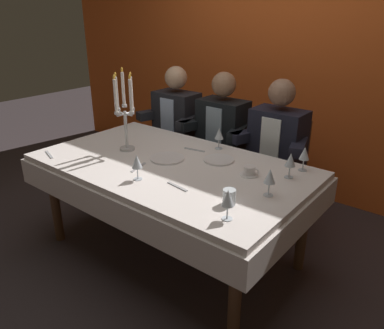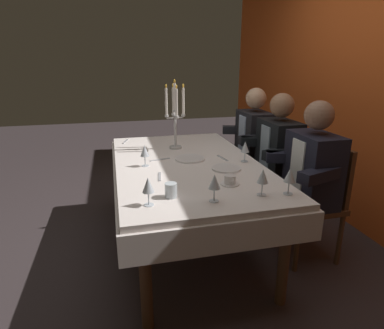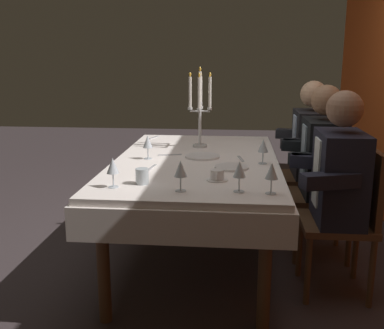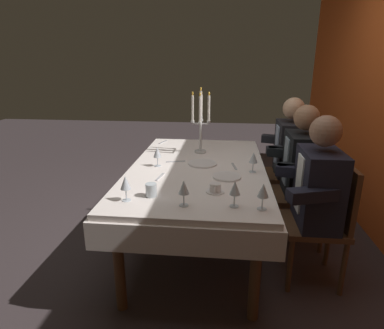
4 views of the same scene
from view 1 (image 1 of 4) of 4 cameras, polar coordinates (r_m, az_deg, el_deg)
The scene contains 21 objects.
ground_plane at distance 2.99m, azimuth -2.99°, elevation -13.01°, with size 12.00×12.00×0.00m, color #382F30.
back_wall at distance 3.85m, azimuth 13.91°, elevation 16.14°, with size 6.00×0.12×2.70m, color #E55B21.
dining_table at distance 2.68m, azimuth -3.25°, elevation -2.10°, with size 1.94×1.14×0.74m.
candelabra at distance 2.82m, azimuth -10.08°, elevation 7.77°, with size 0.19×0.19×0.61m.
dinner_plate_0 at distance 2.69m, azimuth -3.73°, elevation 0.94°, with size 0.24×0.24×0.01m, color white.
dinner_plate_1 at distance 2.66m, azimuth 4.06°, elevation 0.71°, with size 0.22×0.22×0.01m, color white.
wine_glass_0 at distance 2.86m, azimuth 4.09°, elevation 4.59°, with size 0.07×0.07×0.16m.
wine_glass_1 at distance 2.57m, azimuth 16.55°, elevation 1.51°, with size 0.07×0.07×0.16m.
wine_glass_2 at distance 1.90m, azimuth 5.41°, elevation -5.13°, with size 0.07×0.07×0.16m.
wine_glass_3 at distance 2.35m, azimuth -8.29°, elevation 0.37°, with size 0.07×0.07×0.16m.
wine_glass_4 at distance 2.17m, azimuth 11.61°, elevation -1.81°, with size 0.07×0.07×0.16m.
wine_glass_5 at distance 2.43m, azimuth 14.59°, elevation 0.61°, with size 0.07×0.07×0.16m.
water_tumbler_0 at distance 2.07m, azimuth 5.61°, elevation -4.86°, with size 0.07×0.07×0.09m, color silver.
coffee_cup_0 at distance 2.45m, azimuth 8.66°, elevation -0.99°, with size 0.13×0.12×0.06m.
fork_0 at distance 2.96m, azimuth -20.69°, elevation 1.42°, with size 0.17×0.02×0.01m, color #B7B7BC.
spoon_1 at distance 2.27m, azimuth -2.21°, elevation -3.32°, with size 0.17×0.02×0.01m, color #B7B7BC.
fork_2 at distance 2.86m, azimuth 0.36°, elevation 2.24°, with size 0.17×0.02×0.01m, color #B7B7BC.
fork_3 at distance 2.57m, azimuth -8.05°, elevation -0.42°, with size 0.17×0.02×0.01m, color #B7B7BC.
seated_diner_0 at distance 3.70m, azimuth -2.27°, elevation 6.82°, with size 0.63×0.48×1.24m.
seated_diner_1 at distance 3.39m, azimuth 4.65°, elevation 5.27°, with size 0.63×0.48×1.24m.
seated_diner_2 at distance 3.13m, azimuth 12.77°, elevation 3.35°, with size 0.63×0.48×1.24m.
Camera 1 is at (1.64, -1.80, 1.73)m, focal length 35.47 mm.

